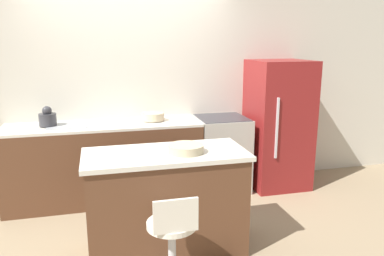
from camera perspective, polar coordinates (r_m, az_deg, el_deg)
The scene contains 10 objects.
ground_plane at distance 4.46m, azimuth -8.19°, elevation -11.91°, with size 14.00×14.00×0.00m, color #998466.
wall_back at distance 4.75m, azimuth -9.58°, elevation 5.95°, with size 8.00×0.06×2.60m.
back_counter at distance 4.58m, azimuth -13.06°, elevation -5.14°, with size 2.25×0.62×0.95m.
kitchen_island at distance 3.43m, azimuth -3.95°, elevation -11.18°, with size 1.42×0.65×0.94m.
oven_range at distance 4.81m, azimuth 4.49°, elevation -3.89°, with size 0.63×0.63×0.95m.
refrigerator at distance 4.98m, azimuth 12.95°, elevation 0.54°, with size 0.72×0.73×1.64m.
stool_chair at distance 2.90m, azimuth -2.98°, elevation -17.25°, with size 0.37×0.37×0.83m.
kettle at distance 4.50m, azimuth -21.15°, elevation 1.43°, with size 0.19×0.19×0.22m.
mixing_bowl at distance 4.52m, azimuth -5.92°, elevation 1.75°, with size 0.26×0.26×0.09m.
fruit_bowl at distance 3.24m, azimuth -0.94°, elevation -3.16°, with size 0.31×0.31×0.07m.
Camera 1 is at (-0.38, -4.03, 1.88)m, focal length 35.00 mm.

